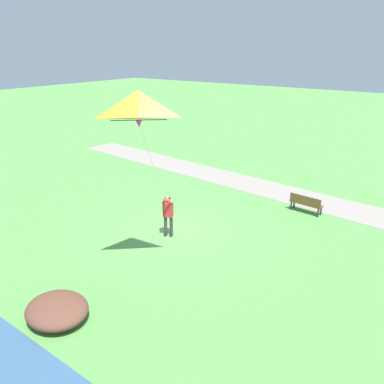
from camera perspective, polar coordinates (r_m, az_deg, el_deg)
The scene contains 6 objects.
ground_plane at distance 16.35m, azimuth -2.31°, elevation -5.58°, with size 120.00×120.00×0.00m, color #569947.
walkway_path at distance 20.82m, azimuth 13.54°, elevation -0.13°, with size 2.40×32.00×0.02m, color gray.
person_kite_flyer at distance 15.38m, azimuth -3.63°, elevation -3.08°, with size 0.63×0.50×1.83m.
flying_kite at distance 11.70m, azimuth -8.02°, elevation 12.32°, with size 2.92×1.76×4.29m.
park_bench_near_walkway at distance 18.45m, azimuth 16.75°, elevation -1.56°, with size 0.56×1.53×0.88m.
lakeside_shrub at distance 11.95m, azimuth -19.65°, elevation -16.35°, with size 1.66×1.90×0.62m, color brown.
Camera 1 is at (11.48, 9.06, 7.33)m, focal length 35.46 mm.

